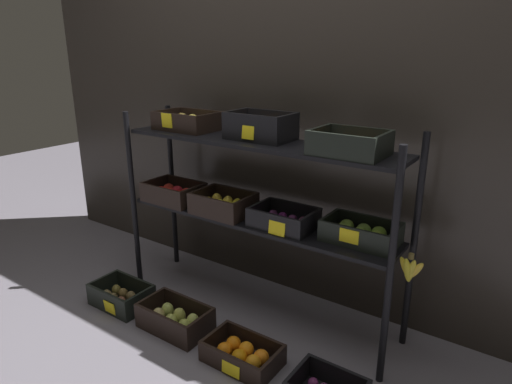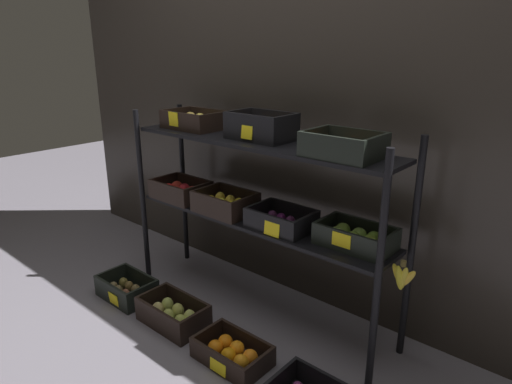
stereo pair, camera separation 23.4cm
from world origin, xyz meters
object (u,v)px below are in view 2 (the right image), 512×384
(crate_ground_pear, at_px, (173,314))
(crate_ground_orange, at_px, (232,353))
(display_rack, at_px, (255,183))
(crate_ground_kiwi, at_px, (127,290))

(crate_ground_pear, relative_size, crate_ground_orange, 1.06)
(display_rack, relative_size, crate_ground_kiwi, 5.01)
(crate_ground_kiwi, height_order, crate_ground_orange, crate_ground_kiwi)
(crate_ground_orange, bearing_deg, crate_ground_kiwi, 179.78)
(display_rack, distance_m, crate_ground_pear, 0.84)
(crate_ground_pear, bearing_deg, crate_ground_orange, -1.61)
(crate_ground_pear, bearing_deg, display_rack, 60.70)
(crate_ground_kiwi, bearing_deg, display_rack, 32.71)
(crate_ground_orange, bearing_deg, display_rack, 117.99)
(display_rack, xyz_separation_m, crate_ground_pear, (-0.23, -0.41, -0.69))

